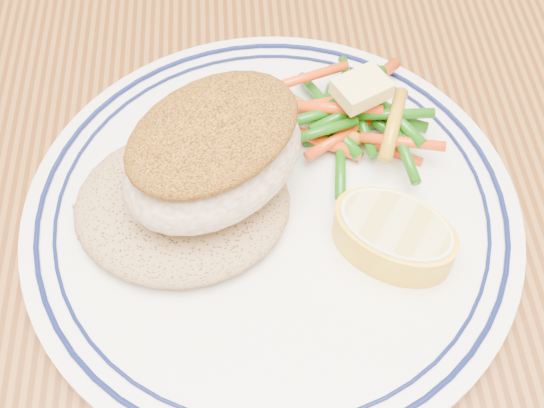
{
  "coord_description": "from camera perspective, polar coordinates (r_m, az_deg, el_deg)",
  "views": [
    {
      "loc": [
        0.0,
        -0.18,
        1.08
      ],
      "look_at": [
        0.01,
        0.03,
        0.77
      ],
      "focal_mm": 45.0,
      "sensor_mm": 36.0,
      "label": 1
    }
  ],
  "objects": [
    {
      "name": "vegetable_pile",
      "position": [
        0.41,
        6.74,
        7.2
      ],
      "size": [
        0.11,
        0.11,
        0.03
      ],
      "color": "#14530A",
      "rests_on": "plate"
    },
    {
      "name": "dining_table",
      "position": [
        0.47,
        -1.63,
        -11.14
      ],
      "size": [
        1.5,
        0.9,
        0.75
      ],
      "color": "#532D10",
      "rests_on": "ground"
    },
    {
      "name": "butter_pat",
      "position": [
        0.39,
        7.51,
        9.55
      ],
      "size": [
        0.04,
        0.03,
        0.01
      ],
      "primitive_type": "cube",
      "rotation": [
        0.0,
        0.0,
        0.47
      ],
      "color": "#F7E078",
      "rests_on": "vegetable_pile"
    },
    {
      "name": "plate",
      "position": [
        0.38,
        -0.0,
        -0.87
      ],
      "size": [
        0.28,
        0.28,
        0.02
      ],
      "color": "silver",
      "rests_on": "dining_table"
    },
    {
      "name": "rice_pilaf",
      "position": [
        0.37,
        -7.56,
        0.27
      ],
      "size": [
        0.12,
        0.1,
        0.02
      ],
      "primitive_type": "ellipsoid",
      "color": "olive",
      "rests_on": "plate"
    },
    {
      "name": "lemon_wedge",
      "position": [
        0.36,
        10.14,
        -2.55
      ],
      "size": [
        0.08,
        0.08,
        0.03
      ],
      "color": "yellow",
      "rests_on": "plate"
    },
    {
      "name": "fish_fillet",
      "position": [
        0.35,
        -4.9,
        4.3
      ],
      "size": [
        0.13,
        0.12,
        0.05
      ],
      "color": "beige",
      "rests_on": "rice_pilaf"
    }
  ]
}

